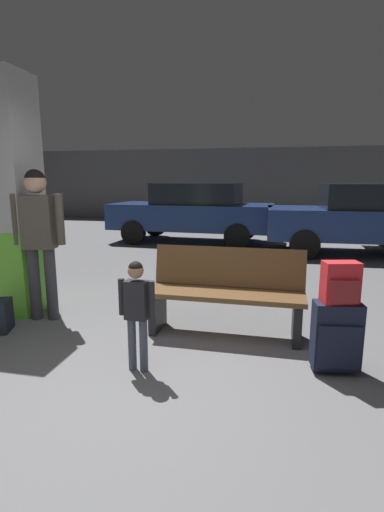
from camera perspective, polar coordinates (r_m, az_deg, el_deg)
The scene contains 11 objects.
ground_plane at distance 6.58m, azimuth 2.51°, elevation -3.11°, with size 18.00×18.00×0.10m, color slate.
garage_back_wall at distance 15.19m, azimuth 8.18°, elevation 10.45°, with size 18.00×0.12×2.80m, color #565658.
structural_pillar at distance 4.98m, azimuth -25.44°, elevation 7.77°, with size 0.57×0.57×2.76m.
bench at distance 3.98m, azimuth 5.08°, elevation -5.42°, with size 1.61×0.55×0.89m.
suitcase at distance 3.42m, azimuth 20.79°, elevation -11.11°, with size 0.40×0.27×0.60m.
backpack_bright at distance 3.28m, azimuth 21.35°, elevation -3.81°, with size 0.31×0.24×0.34m.
child at distance 3.18m, azimuth -8.29°, elevation -7.18°, with size 0.32×0.20×0.94m.
adult at distance 4.57m, azimuth -21.95°, elevation 3.76°, with size 0.57×0.26×1.70m.
backpack_dark_floor at distance 4.56m, azimuth -26.65°, elevation -8.04°, with size 0.27×0.32×0.34m.
parked_car_near at distance 9.00m, azimuth 24.75°, elevation 5.28°, with size 4.13×1.86×1.51m.
parked_car_far at distance 9.89m, azimuth 0.21°, elevation 6.75°, with size 4.18×1.96×1.51m.
Camera 1 is at (1.04, -2.29, 1.58)m, focal length 26.74 mm.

